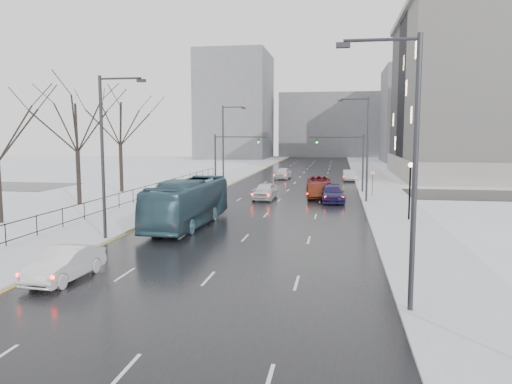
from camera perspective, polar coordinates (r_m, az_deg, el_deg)
The scene contains 28 objects.
road at distance 68.83m, azimuth 4.60°, elevation 1.20°, with size 16.00×150.00×0.04m, color black.
cross_road at distance 56.95m, azimuth 3.58°, elevation 0.07°, with size 130.00×10.00×0.04m, color black.
sidewalk_left at distance 70.48m, azimuth -3.94°, elevation 1.38°, with size 5.00×150.00×0.16m, color silver.
sidewalk_right at distance 68.76m, azimuth 13.36°, elevation 1.08°, with size 5.00×150.00×0.16m, color silver.
park_strip at distance 73.25m, azimuth -11.19°, elevation 1.45°, with size 14.00×150.00×0.12m, color white.
tree_park_c at distance 40.88m, azimuth -27.13°, elevation -3.29°, with size 8.05×8.05×11.50m, color black, non-canonical shape.
tree_park_d at distance 48.82m, azimuth -19.49°, elevation -1.43°, with size 8.75×8.75×12.50m, color black, non-canonical shape.
tree_park_e at distance 57.87m, azimuth -15.07°, elevation -0.06°, with size 9.45×9.45×13.50m, color black, non-canonical shape.
iron_fence at distance 42.99m, azimuth -16.50°, elevation -1.15°, with size 0.06×70.00×1.30m.
streetlight_r_near at distance 18.47m, azimuth 17.05°, elevation 3.48°, with size 2.95×0.25×10.00m.
streetlight_r_mid at distance 48.36m, azimuth 12.37°, elevation 5.41°, with size 2.95×0.25×10.00m.
streetlight_l_near at distance 31.52m, azimuth -16.79°, elevation 4.69°, with size 2.95×0.25×10.00m.
streetlight_l_far at distance 61.87m, azimuth -3.58°, elevation 5.79°, with size 2.95×0.25×10.00m.
lamppost_r_mid at distance 38.81m, azimuth 17.19°, elevation 1.04°, with size 0.36×0.36×4.28m.
mast_signal_right at distance 56.36m, azimuth 11.06°, elevation 4.06°, with size 6.10×0.33×6.50m.
mast_signal_left at distance 57.83m, azimuth -3.65°, elevation 4.23°, with size 6.10×0.33×6.50m.
no_uturn_sign at distance 52.57m, azimuth 13.18°, elevation 1.85°, with size 0.60×0.06×2.70m.
bldg_far_right at distance 125.36m, azimuth 19.86°, elevation 8.31°, with size 24.00×20.00×22.00m, color slate.
bldg_far_left at distance 136.34m, azimuth -2.37°, elevation 9.79°, with size 18.00×22.00×28.00m, color slate.
bldg_far_center at distance 148.31m, azimuth 8.82°, elevation 7.53°, with size 30.00×18.00×18.00m, color slate.
sedan_left_near at distance 24.07m, azimuth -20.97°, elevation -7.68°, with size 1.55×4.44×1.46m, color white.
bus at distance 35.78m, azimuth -7.78°, elevation -1.22°, with size 2.75×11.76×3.28m, color #335363.
sedan_center_near at distance 49.74m, azimuth 1.06°, elevation 0.11°, with size 1.97×4.90×1.67m, color silver.
sedan_right_near at distance 50.58m, azimuth 6.83°, elevation 0.09°, with size 1.61×4.61×1.52m, color #4B190C.
sedan_right_cross at distance 58.49m, azimuth 7.19°, elevation 1.05°, with size 2.80×6.07×1.69m, color maroon.
sedan_right_far at distance 48.45m, azimuth 8.70°, elevation -0.21°, with size 2.16×5.32×1.54m, color #1F1848.
sedan_center_far at distance 72.79m, azimuth 3.12°, elevation 2.17°, with size 1.95×4.84×1.65m, color silver.
sedan_right_distant at distance 70.77m, azimuth 10.58°, elevation 1.88°, with size 1.59×4.56×1.50m, color #B5B3B9.
Camera 1 is at (5.72, -8.28, 6.55)m, focal length 35.00 mm.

